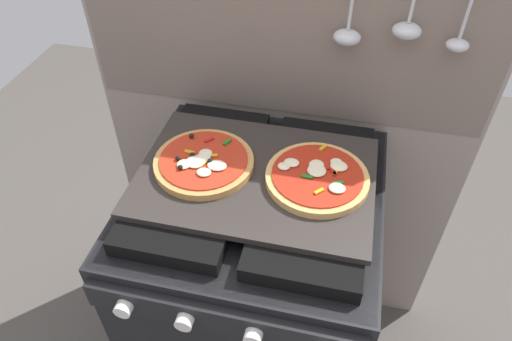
{
  "coord_description": "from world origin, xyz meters",
  "views": [
    {
      "loc": [
        0.17,
        -0.76,
        1.64
      ],
      "look_at": [
        0.0,
        0.0,
        0.93
      ],
      "focal_mm": 32.58,
      "sensor_mm": 36.0,
      "label": 1
    }
  ],
  "objects_px": {
    "baking_tray": "(256,176)",
    "pizza_right": "(317,177)",
    "pizza_left": "(203,163)",
    "stove": "(256,288)"
  },
  "relations": [
    {
      "from": "baking_tray",
      "to": "pizza_right",
      "type": "distance_m",
      "value": 0.14
    },
    {
      "from": "pizza_left",
      "to": "baking_tray",
      "type": "bearing_deg",
      "value": 1.41
    },
    {
      "from": "baking_tray",
      "to": "stove",
      "type": "bearing_deg",
      "value": -90.0
    },
    {
      "from": "pizza_right",
      "to": "pizza_left",
      "type": "bearing_deg",
      "value": -177.62
    },
    {
      "from": "stove",
      "to": "pizza_left",
      "type": "bearing_deg",
      "value": -179.35
    },
    {
      "from": "baking_tray",
      "to": "pizza_right",
      "type": "xyz_separation_m",
      "value": [
        0.14,
        0.01,
        0.02
      ]
    },
    {
      "from": "baking_tray",
      "to": "pizza_left",
      "type": "bearing_deg",
      "value": -178.59
    },
    {
      "from": "baking_tray",
      "to": "pizza_right",
      "type": "height_order",
      "value": "pizza_right"
    },
    {
      "from": "stove",
      "to": "pizza_right",
      "type": "height_order",
      "value": "pizza_right"
    },
    {
      "from": "pizza_left",
      "to": "pizza_right",
      "type": "relative_size",
      "value": 1.0
    }
  ]
}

